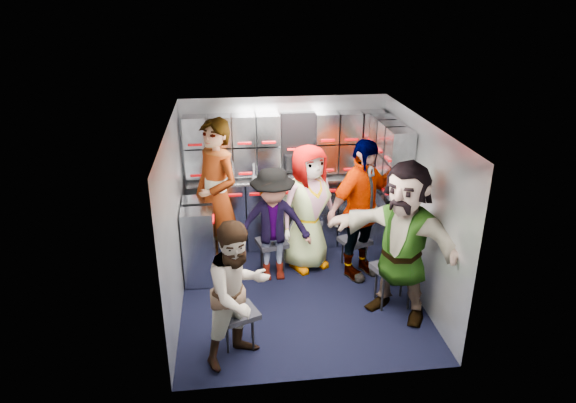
{
  "coord_description": "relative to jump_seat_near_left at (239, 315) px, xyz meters",
  "views": [
    {
      "loc": [
        -0.78,
        -5.28,
        3.47
      ],
      "look_at": [
        -0.09,
        0.35,
        1.07
      ],
      "focal_mm": 32.0,
      "sensor_mm": 36.0,
      "label": 1
    }
  ],
  "objects": [
    {
      "name": "attendant_arc_e",
      "position": [
        1.79,
        0.37,
        0.54
      ],
      "size": [
        1.6,
        1.55,
        1.82
      ],
      "primitive_type": "imported",
      "rotation": [
        0.0,
        0.0,
        -0.76
      ],
      "color": "black",
      "rests_on": "ground"
    },
    {
      "name": "locker_bank_back",
      "position": [
        0.74,
        2.25,
        1.12
      ],
      "size": [
        2.68,
        0.28,
        0.82
      ],
      "primitive_type": "cube",
      "color": "#949AA3",
      "rests_on": "wall_back"
    },
    {
      "name": "wall_back",
      "position": [
        0.74,
        2.4,
        0.68
      ],
      "size": [
        2.8,
        0.04,
        2.1
      ],
      "primitive_type": "cube",
      "color": "#99A0A7",
      "rests_on": "ground"
    },
    {
      "name": "cup_right",
      "position": [
        1.73,
        2.13,
        0.7
      ],
      "size": [
        0.07,
        0.07,
        0.09
      ],
      "primitive_type": "cylinder",
      "color": "tan",
      "rests_on": "counter"
    },
    {
      "name": "jump_seat_near_right",
      "position": [
        1.79,
        0.55,
        0.07
      ],
      "size": [
        0.54,
        0.52,
        0.5
      ],
      "rotation": [
        0.0,
        0.0,
        0.35
      ],
      "color": "black",
      "rests_on": "ground"
    },
    {
      "name": "counter",
      "position": [
        0.74,
        2.19,
        0.64
      ],
      "size": [
        2.68,
        0.42,
        0.03
      ],
      "primitive_type": "cube",
      "color": "#B4B6BB",
      "rests_on": "cart_bank_back"
    },
    {
      "name": "jump_seat_near_left",
      "position": [
        0.0,
        0.0,
        0.0
      ],
      "size": [
        0.45,
        0.44,
        0.42
      ],
      "rotation": [
        0.0,
        0.0,
        0.37
      ],
      "color": "black",
      "rests_on": "ground"
    },
    {
      "name": "attendant_arc_a",
      "position": [
        0.0,
        -0.18,
        0.38
      ],
      "size": [
        0.92,
        0.89,
        1.5
      ],
      "primitive_type": "imported",
      "rotation": [
        0.0,
        0.0,
        0.63
      ],
      "color": "black",
      "rests_on": "ground"
    },
    {
      "name": "jump_seat_mid_left",
      "position": [
        0.47,
        1.48,
        0.01
      ],
      "size": [
        0.43,
        0.42,
        0.43
      ],
      "rotation": [
        0.0,
        0.0,
        0.23
      ],
      "color": "black",
      "rests_on": "ground"
    },
    {
      "name": "cup_left",
      "position": [
        -0.28,
        2.13,
        0.71
      ],
      "size": [
        0.09,
        0.09,
        0.1
      ],
      "primitive_type": "cylinder",
      "color": "tan",
      "rests_on": "counter"
    },
    {
      "name": "floor",
      "position": [
        0.74,
        0.9,
        -0.37
      ],
      "size": [
        3.0,
        3.0,
        0.0
      ],
      "primitive_type": "plane",
      "color": "black",
      "rests_on": "ground"
    },
    {
      "name": "wall_left",
      "position": [
        -0.66,
        0.9,
        0.68
      ],
      "size": [
        0.04,
        3.0,
        2.1
      ],
      "primitive_type": "cube",
      "color": "#99A0A7",
      "rests_on": "ground"
    },
    {
      "name": "attendant_standing",
      "position": [
        -0.2,
        1.62,
        0.64
      ],
      "size": [
        0.82,
        0.88,
        2.02
      ],
      "primitive_type": "imported",
      "rotation": [
        0.0,
        0.0,
        -0.93
      ],
      "color": "black",
      "rests_on": "ground"
    },
    {
      "name": "cart_bank_left",
      "position": [
        -0.45,
        1.46,
        0.12
      ],
      "size": [
        0.38,
        0.76,
        0.99
      ],
      "primitive_type": "cube",
      "color": "#949AA3",
      "rests_on": "ground"
    },
    {
      "name": "wall_right",
      "position": [
        2.14,
        0.9,
        0.68
      ],
      "size": [
        0.04,
        3.0,
        2.1
      ],
      "primitive_type": "cube",
      "color": "#99A0A7",
      "rests_on": "ground"
    },
    {
      "name": "bottle_mid",
      "position": [
        0.3,
        2.14,
        0.78
      ],
      "size": [
        0.07,
        0.07,
        0.25
      ],
      "primitive_type": "cylinder",
      "color": "white",
      "rests_on": "counter"
    },
    {
      "name": "attendant_arc_c",
      "position": [
        0.95,
        1.55,
        0.47
      ],
      "size": [
        0.96,
        0.82,
        1.67
      ],
      "primitive_type": "imported",
      "rotation": [
        0.0,
        0.0,
        0.42
      ],
      "color": "black",
      "rests_on": "ground"
    },
    {
      "name": "coffee_niche",
      "position": [
        0.92,
        2.31,
        1.1
      ],
      "size": [
        0.46,
        0.16,
        0.84
      ],
      "primitive_type": null,
      "color": "black",
      "rests_on": "wall_back"
    },
    {
      "name": "jump_seat_mid_right",
      "position": [
        1.55,
        1.43,
        -0.0
      ],
      "size": [
        0.45,
        0.44,
        0.42
      ],
      "rotation": [
        0.0,
        0.0,
        0.38
      ],
      "color": "black",
      "rests_on": "ground"
    },
    {
      "name": "jump_seat_center",
      "position": [
        0.95,
        1.73,
        0.07
      ],
      "size": [
        0.53,
        0.51,
        0.5
      ],
      "rotation": [
        0.0,
        0.0,
        -0.33
      ],
      "color": "black",
      "rests_on": "ground"
    },
    {
      "name": "attendant_arc_d",
      "position": [
        1.55,
        1.25,
        0.53
      ],
      "size": [
        1.13,
        0.93,
        1.81
      ],
      "primitive_type": "imported",
      "rotation": [
        0.0,
        0.0,
        0.55
      ],
      "color": "black",
      "rests_on": "ground"
    },
    {
      "name": "locker_bank_right",
      "position": [
        1.99,
        1.6,
        1.12
      ],
      "size": [
        0.28,
        1.0,
        0.82
      ],
      "primitive_type": "cube",
      "color": "#949AA3",
      "rests_on": "wall_right"
    },
    {
      "name": "red_latch_strip",
      "position": [
        0.74,
        1.99,
        0.51
      ],
      "size": [
        2.6,
        0.02,
        0.03
      ],
      "primitive_type": "cube",
      "color": "#A60407",
      "rests_on": "cart_bank_back"
    },
    {
      "name": "attendant_arc_b",
      "position": [
        0.47,
        1.3,
        0.37
      ],
      "size": [
        0.96,
        0.56,
        1.48
      ],
      "primitive_type": "imported",
      "rotation": [
        0.0,
        0.0,
        0.01
      ],
      "color": "black",
      "rests_on": "ground"
    },
    {
      "name": "ceiling",
      "position": [
        0.74,
        0.9,
        1.73
      ],
      "size": [
        2.8,
        3.0,
        0.02
      ],
      "primitive_type": "cube",
      "color": "silver",
      "rests_on": "wall_back"
    },
    {
      "name": "right_cabinet",
      "position": [
        1.99,
        1.5,
        0.13
      ],
      "size": [
        0.28,
        1.2,
        1.0
      ],
      "primitive_type": "cube",
      "color": "#949AA3",
      "rests_on": "ground"
    },
    {
      "name": "bottle_left",
      "position": [
        -0.09,
        2.14,
        0.78
      ],
      "size": [
        0.07,
        0.07,
        0.23
      ],
      "primitive_type": "cylinder",
      "color": "white",
      "rests_on": "counter"
    },
    {
      "name": "cart_bank_back",
      "position": [
        0.74,
        2.19,
        0.12
      ],
      "size": [
        2.68,
        0.38,
        0.99
      ],
      "primitive_type": "cube",
      "color": "#949AA3",
      "rests_on": "ground"
    },
    {
      "name": "bottle_right",
      "position": [
        1.69,
        2.14,
        0.78
      ],
      "size": [
        0.07,
        0.07,
        0.25
      ],
      "primitive_type": "cylinder",
      "color": "white",
      "rests_on": "counter"
    }
  ]
}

